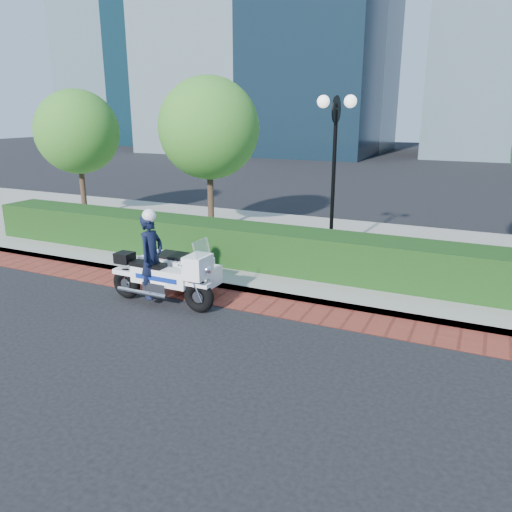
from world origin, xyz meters
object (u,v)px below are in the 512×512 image
at_px(tree_a, 77,132).
at_px(police_motorcycle, 167,268).
at_px(lamppost, 335,152).
at_px(tree_b, 209,128).

distance_m(tree_a, police_motorcycle, 9.75).
relative_size(lamppost, tree_a, 0.92).
height_order(tree_b, police_motorcycle, tree_b).
xyz_separation_m(tree_a, tree_b, (5.50, 0.00, 0.21)).
bearing_deg(lamppost, tree_b, 163.89).
bearing_deg(tree_a, lamppost, -7.41).
bearing_deg(tree_a, police_motorcycle, -36.09).
relative_size(tree_b, police_motorcycle, 1.92).
relative_size(tree_a, tree_b, 0.94).
relative_size(lamppost, tree_b, 0.86).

